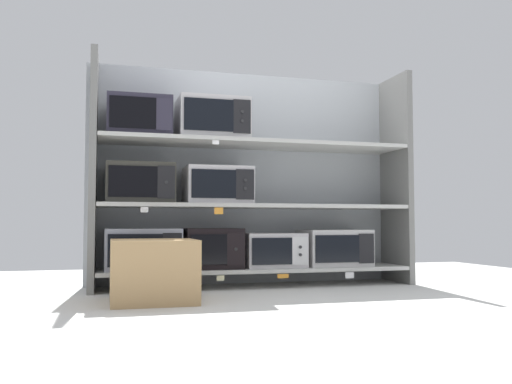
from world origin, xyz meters
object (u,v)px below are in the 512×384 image
microwave_1 (212,248)px  microwave_6 (139,118)px  microwave_3 (334,248)px  microwave_7 (212,120)px  microwave_4 (140,183)px  microwave_5 (217,186)px  shipping_carton (153,271)px  microwave_0 (143,249)px  microwave_2 (272,250)px

microwave_1 → microwave_6: bearing=-180.0°
microwave_3 → microwave_7: 1.46m
microwave_4 → microwave_6: 0.50m
microwave_6 → microwave_7: microwave_7 is taller
microwave_1 → microwave_5: (0.04, -0.00, 0.49)m
microwave_3 → microwave_4: size_ratio=1.05×
microwave_1 → shipping_carton: microwave_1 is taller
microwave_5 → microwave_6: size_ratio=1.07×
microwave_6 → shipping_carton: bearing=-84.5°
microwave_6 → shipping_carton: (0.07, -0.68, -1.11)m
microwave_0 → microwave_2: size_ratio=1.17×
microwave_7 → shipping_carton: size_ratio=1.03×
microwave_0 → microwave_3: size_ratio=1.05×
microwave_0 → microwave_3: (1.57, 0.00, -0.01)m
microwave_0 → microwave_6: bearing=-180.0°
microwave_4 → microwave_6: microwave_6 is taller
microwave_5 → shipping_carton: 1.06m
microwave_6 → shipping_carton: size_ratio=0.90×
microwave_4 → microwave_7: bearing=-0.0°
microwave_1 → microwave_0: bearing=-180.0°
microwave_1 → microwave_5: microwave_5 is taller
microwave_1 → microwave_7: (-0.01, -0.00, 1.01)m
microwave_4 → microwave_1: bearing=0.0°
microwave_2 → microwave_7: 1.15m
microwave_2 → shipping_carton: microwave_2 is taller
shipping_carton → microwave_5: bearing=51.0°
microwave_1 → microwave_4: 0.75m
microwave_5 → microwave_7: 0.52m
microwave_2 → microwave_5: microwave_5 is taller
microwave_3 → microwave_5: microwave_5 is taller
microwave_2 → microwave_7: microwave_7 is taller
microwave_4 → microwave_5: size_ratio=0.99×
microwave_0 → microwave_2: (1.03, -0.00, -0.02)m
microwave_2 → microwave_6: bearing=180.0°
microwave_4 → shipping_carton: size_ratio=0.96×
microwave_3 → shipping_carton: (-1.54, -0.68, -0.10)m
microwave_1 → shipping_carton: bearing=-126.9°
microwave_7 → microwave_0: bearing=180.0°
microwave_4 → shipping_carton: microwave_4 is taller
microwave_1 → microwave_4: microwave_4 is taller
microwave_0 → microwave_3: microwave_0 is taller
microwave_6 → microwave_5: bearing=0.0°
microwave_2 → microwave_7: bearing=180.0°
microwave_6 → shipping_carton: 1.30m
microwave_4 → microwave_5: microwave_4 is taller
microwave_5 → microwave_7: size_ratio=0.94×
microwave_5 → microwave_7: bearing=-180.0°
microwave_2 → shipping_carton: (-1.00, -0.68, -0.09)m
shipping_carton → microwave_4: bearing=94.2°
microwave_0 → microwave_7: microwave_7 is taller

